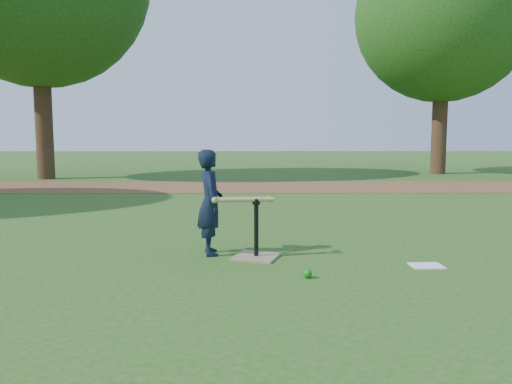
{
  "coord_description": "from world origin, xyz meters",
  "views": [
    {
      "loc": [
        0.15,
        -4.93,
        1.24
      ],
      "look_at": [
        0.2,
        0.41,
        0.65
      ],
      "focal_mm": 35.0,
      "sensor_mm": 36.0,
      "label": 1
    }
  ],
  "objects": [
    {
      "name": "tree_right",
      "position": [
        6.5,
        12.0,
        5.29
      ],
      "size": [
        5.8,
        5.8,
        8.21
      ],
      "color": "#382316",
      "rests_on": "ground"
    },
    {
      "name": "child",
      "position": [
        -0.29,
        0.28,
        0.56
      ],
      "size": [
        0.34,
        0.45,
        1.11
      ],
      "primitive_type": "imported",
      "rotation": [
        0.0,
        0.0,
        1.78
      ],
      "color": "black",
      "rests_on": "ground"
    },
    {
      "name": "batting_tee",
      "position": [
        0.2,
        0.11,
        0.11
      ],
      "size": [
        0.54,
        0.54,
        0.61
      ],
      "color": "#92845C",
      "rests_on": "ground"
    },
    {
      "name": "clipboard",
      "position": [
        1.83,
        -0.25,
        0.01
      ],
      "size": [
        0.31,
        0.24,
        0.01
      ],
      "primitive_type": "cube",
      "rotation": [
        0.0,
        0.0,
        0.03
      ],
      "color": "white",
      "rests_on": "ground"
    },
    {
      "name": "swing_action",
      "position": [
        0.1,
        0.11,
        0.61
      ],
      "size": [
        0.64,
        0.21,
        0.08
      ],
      "color": "tan",
      "rests_on": "ground"
    },
    {
      "name": "ground",
      "position": [
        0.0,
        0.0,
        0.0
      ],
      "size": [
        80.0,
        80.0,
        0.0
      ],
      "primitive_type": "plane",
      "color": "#285116",
      "rests_on": "ground"
    },
    {
      "name": "wiffle_ball_ground",
      "position": [
        0.64,
        -0.64,
        0.04
      ],
      "size": [
        0.08,
        0.08,
        0.08
      ],
      "primitive_type": "sphere",
      "color": "#0C8A11",
      "rests_on": "ground"
    },
    {
      "name": "dirt_strip",
      "position": [
        0.0,
        7.5,
        0.01
      ],
      "size": [
        24.0,
        3.0,
        0.01
      ],
      "primitive_type": "cube",
      "color": "brown",
      "rests_on": "ground"
    }
  ]
}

